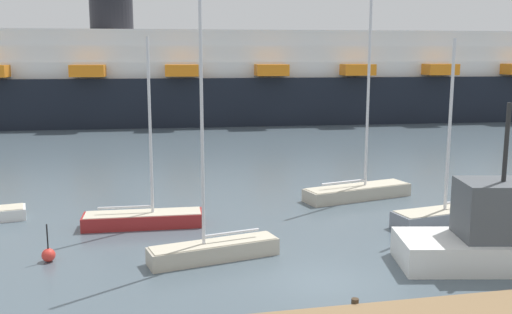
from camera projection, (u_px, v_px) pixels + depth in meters
The scene contains 8 objects.
ground_plane at pixel (323, 282), 21.79m from camera, with size 600.00×600.00×0.00m, color #4C5B66.
sailboat_0 at pixel (143, 217), 28.75m from camera, with size 5.95×1.85×9.28m.
sailboat_3 at pixel (453, 215), 28.95m from camera, with size 6.56×2.62×9.17m.
sailboat_4 at pixel (214, 246), 24.11m from camera, with size 5.63×2.36×11.02m.
sailboat_5 at pixel (358, 189), 34.28m from camera, with size 6.85×3.09×11.51m.
fishing_boat_0 at pixel (506, 236), 23.32m from camera, with size 9.32×4.73×6.60m.
channel_buoy_0 at pixel (48, 255), 23.89m from camera, with size 0.56×0.56×1.60m.
cruise_ship at pixel (260, 80), 74.57m from camera, with size 103.91×21.66×16.41m.
Camera 1 is at (-6.68, -19.67, 8.47)m, focal length 40.69 mm.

